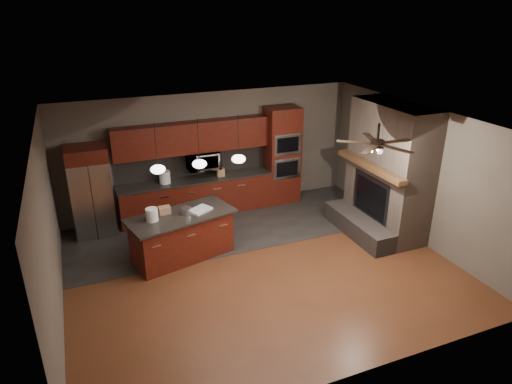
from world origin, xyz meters
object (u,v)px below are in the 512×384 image
kitchen_island (182,236)px  paint_can (186,211)px  oven_tower (282,155)px  cardboard_box (164,210)px  counter_bucket (165,177)px  refrigerator (91,191)px  microwave (203,160)px  counter_box (221,172)px  white_bucket (152,215)px  paint_tray (200,210)px

kitchen_island → paint_can: bearing=-17.1°
oven_tower → kitchen_island: oven_tower is taller
oven_tower → cardboard_box: oven_tower is taller
oven_tower → counter_bucket: bearing=179.9°
refrigerator → kitchen_island: bearing=-48.8°
oven_tower → microwave: bearing=178.3°
refrigerator → counter_box: 2.87m
white_bucket → paint_tray: bearing=4.7°
white_bucket → counter_bucket: size_ratio=0.86×
oven_tower → cardboard_box: (-3.23, -1.62, -0.20)m
cardboard_box → white_bucket: bearing=-143.8°
paint_can → cardboard_box: 0.41m
kitchen_island → counter_box: (1.37, 1.75, 0.53)m
microwave → kitchen_island: size_ratio=0.34×
kitchen_island → paint_tray: bearing=-9.0°
counter_bucket → oven_tower: bearing=-0.1°
paint_can → paint_tray: size_ratio=0.47×
kitchen_island → cardboard_box: 0.61m
microwave → paint_can: 2.08m
white_bucket → cardboard_box: (0.27, 0.21, -0.05)m
counter_bucket → refrigerator: bearing=-177.0°
paint_can → paint_tray: paint_can is taller
white_bucket → paint_can: (0.65, 0.04, -0.06)m
paint_can → cardboard_box: bearing=154.9°
paint_tray → counter_bucket: 1.80m
white_bucket → paint_can: bearing=3.4°
kitchen_island → paint_tray: size_ratio=5.15×
cardboard_box → counter_box: size_ratio=1.16×
counter_bucket → counter_box: bearing=-2.2°
refrigerator → counter_box: refrigerator is taller
paint_can → counter_box: bearing=54.1°
kitchen_island → paint_tray: (0.39, 0.03, 0.48)m
white_bucket → paint_can: white_bucket is taller
oven_tower → kitchen_island: 3.54m
refrigerator → paint_can: (1.61, -1.72, 0.01)m
paint_can → paint_tray: (0.28, 0.04, -0.04)m
oven_tower → microwave: oven_tower is taller
kitchen_island → cardboard_box: size_ratio=9.77×
counter_bucket → cardboard_box: bearing=-102.0°
cardboard_box → counter_box: 2.28m
kitchen_island → paint_can: paint_can is taller
oven_tower → kitchen_island: size_ratio=1.09×
microwave → cardboard_box: bearing=-126.9°
paint_can → counter_box: 2.16m
counter_bucket → kitchen_island: bearing=-92.5°
white_bucket → paint_tray: (0.93, 0.08, -0.10)m
white_bucket → counter_bucket: bearing=71.4°
cardboard_box → microwave: bearing=51.2°
kitchen_island → counter_box: counter_box is taller
microwave → counter_box: size_ratio=3.81×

